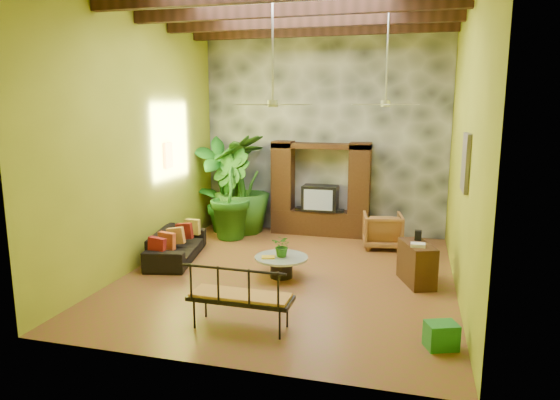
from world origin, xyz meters
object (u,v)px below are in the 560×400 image
(ceiling_fan_back, at_px, (386,93))
(sofa, at_px, (176,245))
(iron_bench, at_px, (239,294))
(coffee_table, at_px, (281,264))
(green_bin, at_px, (441,336))
(tall_plant_b, at_px, (229,194))
(tall_plant_a, at_px, (220,185))
(tall_plant_c, at_px, (242,184))
(ceiling_fan_front, at_px, (273,91))
(side_console, at_px, (417,264))
(wicker_armchair, at_px, (382,230))
(entertainment_center, at_px, (320,196))

(ceiling_fan_back, height_order, sofa, ceiling_fan_back)
(ceiling_fan_back, height_order, iron_bench, ceiling_fan_back)
(ceiling_fan_back, height_order, coffee_table, ceiling_fan_back)
(sofa, relative_size, green_bin, 5.13)
(tall_plant_b, xyz_separation_m, iron_bench, (1.95, -4.74, -0.54))
(ceiling_fan_back, height_order, tall_plant_a, ceiling_fan_back)
(tall_plant_c, bearing_deg, tall_plant_a, -165.12)
(ceiling_fan_front, bearing_deg, iron_bench, -87.73)
(tall_plant_b, distance_m, side_console, 4.93)
(wicker_armchair, relative_size, tall_plant_a, 0.36)
(entertainment_center, xyz_separation_m, tall_plant_b, (-2.07, -0.86, 0.12))
(ceiling_fan_back, xyz_separation_m, side_console, (0.73, -1.04, -3.03))
(coffee_table, relative_size, green_bin, 2.47)
(coffee_table, bearing_deg, green_bin, -37.51)
(tall_plant_c, bearing_deg, green_bin, -48.21)
(wicker_armchair, bearing_deg, tall_plant_b, -7.71)
(ceiling_fan_front, distance_m, tall_plant_c, 4.28)
(wicker_armchair, xyz_separation_m, green_bin, (1.07, -4.64, -0.22))
(ceiling_fan_front, bearing_deg, tall_plant_c, 118.11)
(wicker_armchair, bearing_deg, green_bin, 94.00)
(entertainment_center, bearing_deg, sofa, -132.08)
(tall_plant_a, height_order, side_console, tall_plant_a)
(green_bin, bearing_deg, side_console, 97.58)
(ceiling_fan_front, bearing_deg, tall_plant_b, 124.99)
(tall_plant_c, distance_m, green_bin, 6.97)
(tall_plant_a, xyz_separation_m, iron_bench, (2.36, -5.18, -0.66))
(tall_plant_c, bearing_deg, coffee_table, -58.76)
(green_bin, bearing_deg, sofa, 153.00)
(wicker_armchair, bearing_deg, side_console, 99.81)
(ceiling_fan_front, xyz_separation_m, green_bin, (2.85, -1.88, -3.23))
(entertainment_center, height_order, tall_plant_a, tall_plant_a)
(sofa, relative_size, wicker_armchair, 2.38)
(ceiling_fan_front, relative_size, tall_plant_b, 0.86)
(ceiling_fan_back, distance_m, wicker_armchair, 3.22)
(coffee_table, bearing_deg, tall_plant_c, 121.24)
(ceiling_fan_front, relative_size, wicker_armchair, 2.15)
(ceiling_fan_back, bearing_deg, entertainment_center, 129.57)
(tall_plant_c, distance_m, coffee_table, 3.66)
(tall_plant_b, bearing_deg, side_console, -25.64)
(coffee_table, bearing_deg, entertainment_center, 88.11)
(entertainment_center, xyz_separation_m, iron_bench, (-0.12, -5.60, -0.43))
(ceiling_fan_front, height_order, coffee_table, ceiling_fan_front)
(wicker_armchair, relative_size, green_bin, 2.15)
(tall_plant_a, bearing_deg, tall_plant_b, -47.73)
(iron_bench, xyz_separation_m, green_bin, (2.77, 0.19, -0.36))
(ceiling_fan_front, xyz_separation_m, tall_plant_b, (-1.87, 2.67, -2.32))
(entertainment_center, xyz_separation_m, side_console, (2.33, -2.97, -0.59))
(side_console, bearing_deg, entertainment_center, 107.05)
(tall_plant_a, height_order, iron_bench, tall_plant_a)
(green_bin, bearing_deg, entertainment_center, 116.07)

